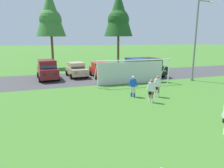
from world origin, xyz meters
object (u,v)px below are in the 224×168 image
object	(u,v)px
parked_car_slot_center_right	(150,67)
player_defender_far	(133,86)
soccer_goal	(132,71)
player_winger_left	(157,86)
parked_car_slot_center_left	(100,70)
street_lamp	(197,40)
parked_car_slot_center	(136,67)
parked_car_slot_left	(76,70)
parked_car_slot_far_left	(47,69)
player_striker_near	(151,91)

from	to	relation	value
parked_car_slot_center_right	player_defender_far	bearing A→B (deg)	-127.28
soccer_goal	player_defender_far	world-z (taller)	soccer_goal
player_winger_left	parked_car_slot_center_left	distance (m)	10.04
street_lamp	parked_car_slot_center_right	bearing A→B (deg)	122.17
parked_car_slot_center	street_lamp	distance (m)	7.35
parked_car_slot_left	parked_car_slot_center_right	xyz separation A→B (m)	(8.83, -2.12, 0.24)
parked_car_slot_center_right	soccer_goal	bearing A→B (deg)	-138.33
parked_car_slot_center	player_defender_far	bearing A→B (deg)	-117.73
player_winger_left	parked_car_slot_left	size ratio (longest dim) A/B	0.38
player_winger_left	parked_car_slot_center_right	bearing A→B (deg)	63.02
player_defender_far	player_winger_left	world-z (taller)	same
soccer_goal	parked_car_slot_center	distance (m)	4.99
soccer_goal	parked_car_slot_far_left	bearing A→B (deg)	145.30
parked_car_slot_left	parked_car_slot_center_left	world-z (taller)	same
parked_car_slot_center	player_winger_left	bearing A→B (deg)	-106.76
player_striker_near	parked_car_slot_center	xyz separation A→B (m)	(3.94, 10.30, 0.29)
parked_car_slot_center_right	street_lamp	size ratio (longest dim) A/B	0.56
player_winger_left	player_defender_far	bearing A→B (deg)	159.86
parked_car_slot_far_left	parked_car_slot_center	distance (m)	10.50
player_defender_far	parked_car_slot_left	size ratio (longest dim) A/B	0.38
parked_car_slot_far_left	parked_car_slot_left	size ratio (longest dim) A/B	1.09
parked_car_slot_center	player_striker_near	bearing A→B (deg)	-110.95
player_defender_far	parked_car_slot_far_left	xyz separation A→B (m)	(-5.92, 9.75, 0.29)
parked_car_slot_center_left	player_striker_near	bearing A→B (deg)	-87.42
parked_car_slot_left	player_striker_near	bearing A→B (deg)	-75.13
parked_car_slot_far_left	street_lamp	xyz separation A→B (m)	(14.94, -6.04, 3.18)
street_lamp	player_defender_far	bearing A→B (deg)	-157.59
soccer_goal	parked_car_slot_center_right	xyz separation A→B (m)	(4.31, 3.83, -0.18)
player_striker_near	parked_car_slot_left	world-z (taller)	parked_car_slot_left
parked_car_slot_center_right	street_lamp	xyz separation A→B (m)	(2.80, -4.45, 3.18)
player_striker_near	parked_car_slot_far_left	distance (m)	13.18
soccer_goal	parked_car_slot_center_left	bearing A→B (deg)	110.39
player_defender_far	parked_car_slot_far_left	size ratio (longest dim) A/B	0.35
soccer_goal	street_lamp	xyz separation A→B (m)	(7.11, -0.61, 3.00)
player_striker_near	parked_car_slot_center	bearing A→B (deg)	69.05
parked_car_slot_left	parked_car_slot_center_right	size ratio (longest dim) A/B	0.93
soccer_goal	player_winger_left	world-z (taller)	soccer_goal
player_winger_left	parked_car_slot_left	distance (m)	11.75
parked_car_slot_center_right	street_lamp	distance (m)	6.14
player_winger_left	parked_car_slot_center_left	world-z (taller)	parked_car_slot_center_left
parked_car_slot_center	street_lamp	xyz separation A→B (m)	(4.50, -4.87, 3.18)
parked_car_slot_center_right	parked_car_slot_center_left	bearing A→B (deg)	169.87
player_defender_far	parked_car_slot_far_left	world-z (taller)	parked_car_slot_far_left
parked_car_slot_left	parked_car_slot_center_left	xyz separation A→B (m)	(2.69, -1.02, 0.00)
player_winger_left	street_lamp	size ratio (longest dim) A/B	0.20
player_defender_far	street_lamp	xyz separation A→B (m)	(9.01, 3.72, 3.47)
player_striker_near	parked_car_slot_center_right	world-z (taller)	parked_car_slot_center_right
parked_car_slot_center_left	street_lamp	size ratio (longest dim) A/B	0.51
player_striker_near	player_defender_far	bearing A→B (deg)	108.34
parked_car_slot_center	parked_car_slot_far_left	bearing A→B (deg)	173.63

